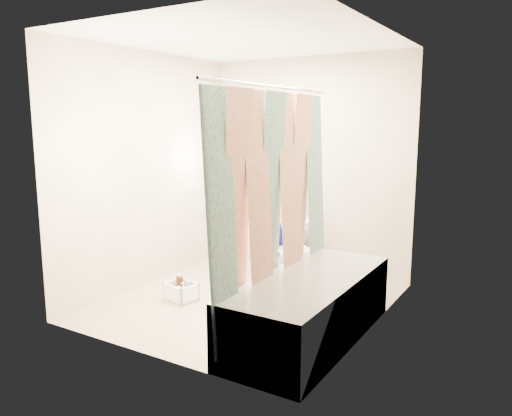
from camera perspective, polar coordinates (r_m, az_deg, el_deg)
The scene contains 14 objects.
floor at distance 4.82m, azimuth -1.03°, elevation -10.67°, with size 2.60×2.60×0.00m, color tan.
ceiling at distance 4.57m, azimuth -1.13°, elevation 18.76°, with size 2.40×2.60×0.02m, color white.
wall_back at distance 5.68m, azimuth 5.96°, elevation 4.83°, with size 2.40×0.02×2.40m, color beige.
wall_front at distance 3.52m, azimuth -12.43°, elevation 1.61°, with size 2.40×0.02×2.40m, color beige.
wall_left at distance 5.28m, azimuth -12.19°, elevation 4.29°, with size 0.02×2.60×2.40m, color beige.
wall_right at distance 4.04m, azimuth 13.50°, elevation 2.60°, with size 0.02×2.60×2.40m, color beige.
bathtub at distance 4.00m, azimuth 6.17°, elevation -11.05°, with size 0.70×1.75×0.50m.
curtain_rod at distance 3.90m, azimuth 2.11°, elevation 13.66°, with size 0.02×0.02×1.90m, color silver.
shower_curtain at distance 3.94m, azimuth 2.03°, elevation 0.05°, with size 0.06×1.75×1.80m, color white.
toilet at distance 5.26m, azimuth 4.71°, elevation -5.14°, with size 0.37×0.65×0.67m, color white.
tank_lid at distance 5.15m, azimuth 4.50°, elevation -4.82°, with size 0.41×0.18×0.03m, color white.
tank_internals at distance 5.37m, azimuth 4.71°, elevation -1.31°, with size 0.16×0.07×0.22m.
plumber at distance 5.19m, azimuth 1.19°, elevation -0.41°, with size 0.56×0.37×1.53m, color #101CA8.
cleaning_caddy at distance 4.89m, azimuth -8.51°, elevation -9.53°, with size 0.32×0.28×0.22m.
Camera 1 is at (2.41, -3.82, 1.69)m, focal length 35.00 mm.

